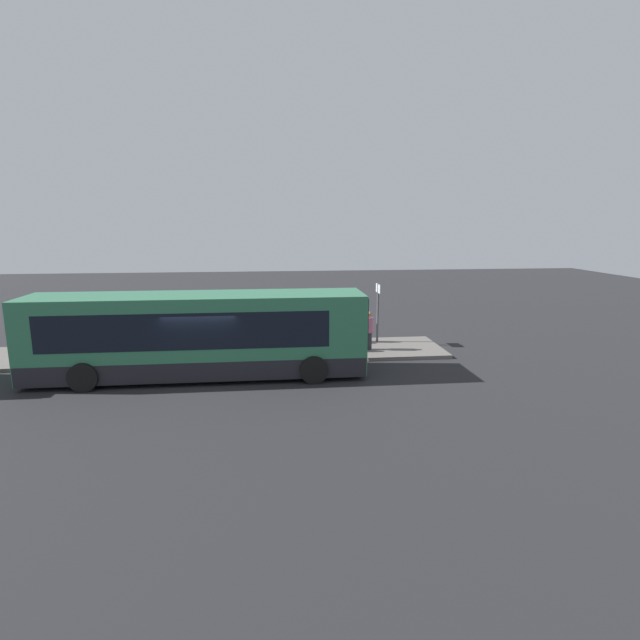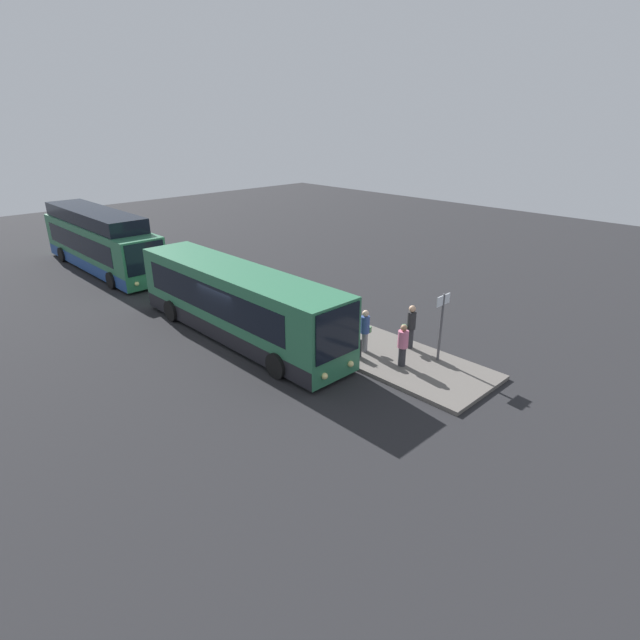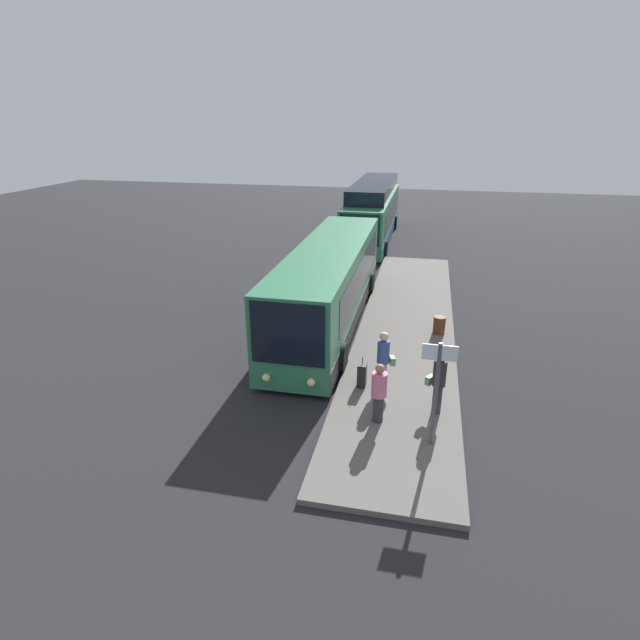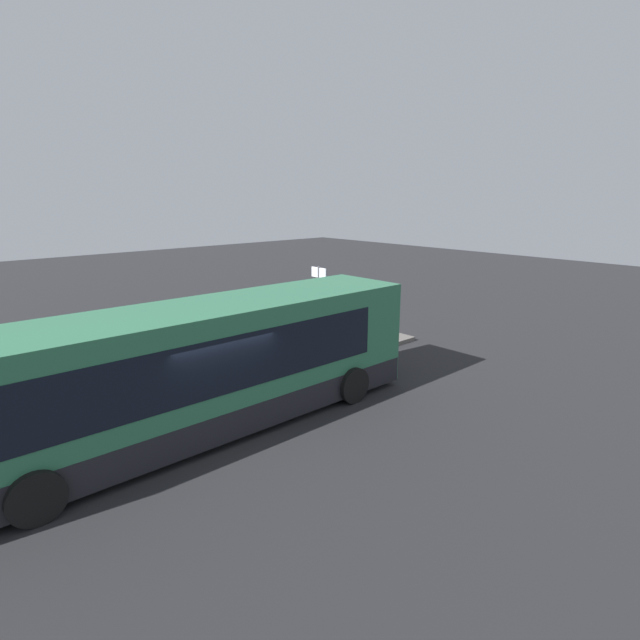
# 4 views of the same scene
# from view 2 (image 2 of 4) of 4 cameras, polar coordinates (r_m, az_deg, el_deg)

# --- Properties ---
(ground) EXTENTS (80.00, 80.00, 0.00)m
(ground) POSITION_cam_2_polar(r_m,az_deg,el_deg) (22.07, -9.54, -2.18)
(ground) COLOR #232326
(platform) EXTENTS (20.00, 3.55, 0.16)m
(platform) POSITION_cam_2_polar(r_m,az_deg,el_deg) (23.92, -2.95, 0.28)
(platform) COLOR #605B56
(platform) RESTS_ON ground
(bus_lead) EXTENTS (12.17, 2.72, 3.08)m
(bus_lead) POSITION_cam_2_polar(r_m,az_deg,el_deg) (21.81, -9.50, 1.87)
(bus_lead) COLOR #2D704C
(bus_lead) RESTS_ON ground
(bus_second) EXTENTS (12.39, 2.80, 3.71)m
(bus_second) POSITION_cam_2_polar(r_m,az_deg,el_deg) (34.48, -23.83, 8.03)
(bus_second) COLOR #2D704C
(bus_second) RESTS_ON ground
(passenger_boarding) EXTENTS (0.56, 0.61, 1.85)m
(passenger_boarding) POSITION_cam_2_polar(r_m,az_deg,el_deg) (20.54, 10.34, -0.55)
(passenger_boarding) COLOR #2D2D33
(passenger_boarding) RESTS_ON platform
(passenger_waiting) EXTENTS (0.46, 0.60, 1.77)m
(passenger_waiting) POSITION_cam_2_polar(r_m,az_deg,el_deg) (20.04, 5.18, -1.02)
(passenger_waiting) COLOR gray
(passenger_waiting) RESTS_ON platform
(passenger_with_bags) EXTENTS (0.57, 0.57, 1.68)m
(passenger_with_bags) POSITION_cam_2_polar(r_m,az_deg,el_deg) (19.07, 9.44, -2.71)
(passenger_with_bags) COLOR #2D2D33
(passenger_with_bags) RESTS_ON platform
(suitcase) EXTENTS (0.39, 0.25, 0.97)m
(suitcase) POSITION_cam_2_polar(r_m,az_deg,el_deg) (19.82, 4.12, -3.16)
(suitcase) COLOR black
(suitcase) RESTS_ON platform
(sign_post) EXTENTS (0.10, 0.81, 2.73)m
(sign_post) POSITION_cam_2_polar(r_m,az_deg,el_deg) (19.46, 13.72, 0.09)
(sign_post) COLOR #4C4C51
(sign_post) RESTS_ON platform
(trash_bin) EXTENTS (0.44, 0.44, 0.65)m
(trash_bin) POSITION_cam_2_polar(r_m,az_deg,el_deg) (24.22, -0.11, 1.61)
(trash_bin) COLOR #593319
(trash_bin) RESTS_ON platform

